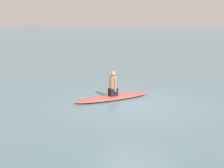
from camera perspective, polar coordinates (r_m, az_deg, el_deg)
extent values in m
plane|color=slate|center=(9.75, 4.16, -4.10)|extent=(400.00, 400.00, 0.00)
ellipsoid|color=#D84C3F|center=(10.45, 0.21, -2.64)|extent=(2.88, 2.14, 0.12)
cube|color=black|center=(10.41, 0.21, -1.57)|extent=(0.38, 0.36, 0.28)
cylinder|color=#9E7051|center=(10.33, 0.21, 0.32)|extent=(0.36, 0.36, 0.46)
sphere|color=#9E7051|center=(10.28, 0.21, 2.04)|extent=(0.18, 0.18, 0.18)
cylinder|color=#9E7051|center=(10.48, -0.22, 0.15)|extent=(0.10, 0.10, 0.51)
cylinder|color=#9E7051|center=(10.21, 0.65, -0.15)|extent=(0.10, 0.10, 0.51)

